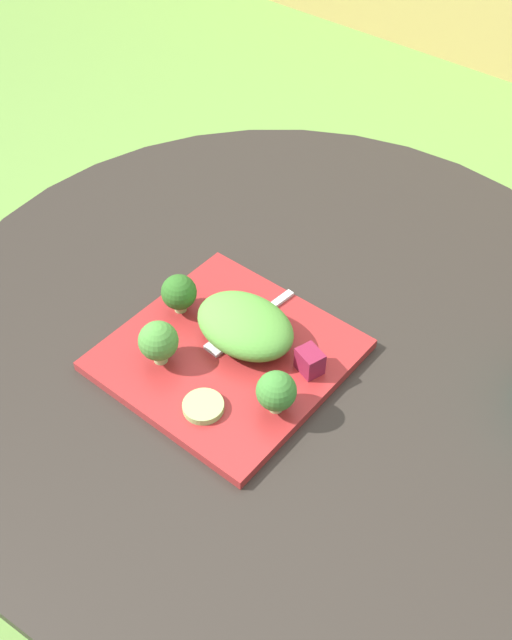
# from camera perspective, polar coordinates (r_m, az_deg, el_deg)

# --- Properties ---
(ground_plane) EXTENTS (12.00, 12.00, 0.00)m
(ground_plane) POSITION_cam_1_polar(r_m,az_deg,el_deg) (1.61, 1.38, -18.49)
(ground_plane) COLOR #669342
(patio_table) EXTENTS (0.98, 0.98, 0.72)m
(patio_table) POSITION_cam_1_polar(r_m,az_deg,el_deg) (1.19, 1.79, -8.20)
(patio_table) COLOR #28231E
(patio_table) RESTS_ON ground_plane
(salad_plate) EXTENTS (0.28, 0.28, 0.01)m
(salad_plate) POSITION_cam_1_polar(r_m,az_deg,el_deg) (0.96, -2.19, -2.68)
(salad_plate) COLOR maroon
(salad_plate) RESTS_ON patio_table
(fork) EXTENTS (0.03, 0.15, 0.00)m
(fork) POSITION_cam_1_polar(r_m,az_deg,el_deg) (0.98, -0.95, -0.53)
(fork) COLOR silver
(fork) RESTS_ON salad_plate
(lettuce_mound) EXTENTS (0.14, 0.10, 0.05)m
(lettuce_mound) POSITION_cam_1_polar(r_m,az_deg,el_deg) (0.95, -0.84, -0.42)
(lettuce_mound) COLOR #519338
(lettuce_mound) RESTS_ON salad_plate
(broccoli_floret_0) EXTENTS (0.05, 0.05, 0.06)m
(broccoli_floret_0) POSITION_cam_1_polar(r_m,az_deg,el_deg) (0.93, -7.46, -1.63)
(broccoli_floret_0) COLOR #99B770
(broccoli_floret_0) RESTS_ON salad_plate
(broccoli_floret_1) EXTENTS (0.05, 0.05, 0.06)m
(broccoli_floret_1) POSITION_cam_1_polar(r_m,az_deg,el_deg) (0.99, -5.90, 2.10)
(broccoli_floret_1) COLOR #99B770
(broccoli_floret_1) RESTS_ON salad_plate
(broccoli_floret_2) EXTENTS (0.05, 0.05, 0.06)m
(broccoli_floret_2) POSITION_cam_1_polar(r_m,az_deg,el_deg) (0.87, 1.56, -5.47)
(broccoli_floret_2) COLOR #99B770
(broccoli_floret_2) RESTS_ON salad_plate
(cucumber_slice_0) EXTENTS (0.05, 0.05, 0.01)m
(cucumber_slice_0) POSITION_cam_1_polar(r_m,az_deg,el_deg) (0.90, -4.05, -6.60)
(cucumber_slice_0) COLOR #8EB766
(cucumber_slice_0) RESTS_ON salad_plate
(beet_chunk_0) EXTENTS (0.04, 0.03, 0.03)m
(beet_chunk_0) POSITION_cam_1_polar(r_m,az_deg,el_deg) (0.93, 4.13, -3.15)
(beet_chunk_0) COLOR maroon
(beet_chunk_0) RESTS_ON salad_plate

